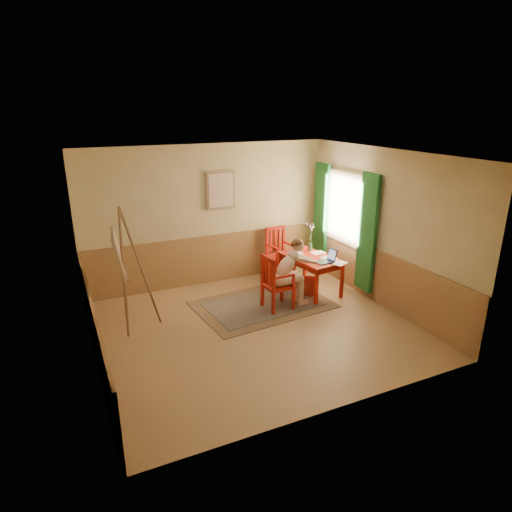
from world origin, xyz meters
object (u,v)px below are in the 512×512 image
easel (121,258)px  chair_back (279,253)px  table (311,261)px  figure (290,270)px  laptop (327,259)px  chair_left (275,283)px

easel → chair_back: bearing=16.2°
table → easel: (-3.50, 0.01, 0.58)m
table → figure: figure is taller
laptop → easel: (-3.61, 0.37, 0.44)m
chair_back → figure: (-0.52, -1.38, 0.16)m
laptop → chair_back: bearing=102.2°
chair_back → laptop: (0.29, -1.34, 0.24)m
chair_back → table: bearing=-79.7°
chair_back → chair_left: bearing=-120.1°
table → chair_back: bearing=100.3°
table → chair_back: (-0.18, 0.97, -0.10)m
chair_left → easel: easel is taller
chair_back → laptop: 1.39m
table → chair_back: size_ratio=1.21×
figure → chair_back: bearing=69.5°
table → figure: 0.81m
table → chair_left: bearing=-157.3°
chair_left → chair_back: (0.80, 1.38, 0.02)m
figure → easel: size_ratio=0.62×
laptop → easel: 3.66m
table → easel: size_ratio=0.63×
chair_back → easel: (-3.32, -0.97, 0.67)m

